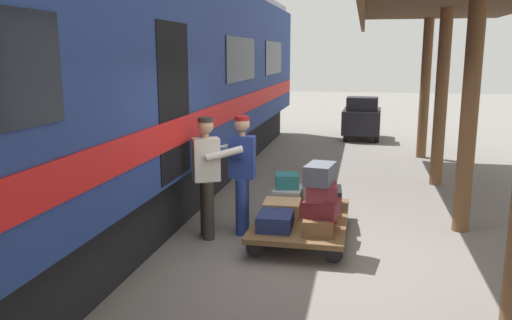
{
  "coord_description": "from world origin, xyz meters",
  "views": [
    {
      "loc": [
        -0.49,
        6.4,
        2.55
      ],
      "look_at": [
        0.89,
        -0.38,
        1.15
      ],
      "focal_mm": 36.82,
      "sensor_mm": 36.0,
      "label": 1
    }
  ],
  "objects_px": {
    "suitcase_maroon_trunk": "(322,208)",
    "luggage_cart": "(302,219)",
    "suitcase_gray_aluminum": "(288,196)",
    "suitcase_black_hardshell": "(325,197)",
    "train_car": "(68,91)",
    "suitcase_burgundy_valise": "(321,192)",
    "suitcase_orange_carryall": "(323,196)",
    "suitcase_tan_vintage": "(282,208)",
    "suitcase_slate_roller": "(320,174)",
    "suitcase_brown_leather": "(318,224)",
    "porter_by_door": "(208,173)",
    "baggage_tug": "(362,119)",
    "suitcase_teal_softside": "(287,181)",
    "porter_in_overalls": "(241,170)",
    "suitcase_navy_fabric": "(275,221)",
    "suitcase_red_plastic": "(322,211)"
  },
  "relations": [
    {
      "from": "suitcase_gray_aluminum",
      "to": "suitcase_teal_softside",
      "type": "xyz_separation_m",
      "value": [
        0.02,
        -0.02,
        0.23
      ]
    },
    {
      "from": "suitcase_brown_leather",
      "to": "suitcase_maroon_trunk",
      "type": "distance_m",
      "value": 0.21
    },
    {
      "from": "suitcase_navy_fabric",
      "to": "suitcase_maroon_trunk",
      "type": "relative_size",
      "value": 1.24
    },
    {
      "from": "suitcase_black_hardshell",
      "to": "porter_by_door",
      "type": "height_order",
      "value": "porter_by_door"
    },
    {
      "from": "porter_by_door",
      "to": "baggage_tug",
      "type": "xyz_separation_m",
      "value": [
        -2.05,
        -9.3,
        -0.3
      ]
    },
    {
      "from": "suitcase_brown_leather",
      "to": "suitcase_orange_carryall",
      "type": "distance_m",
      "value": 0.63
    },
    {
      "from": "suitcase_navy_fabric",
      "to": "suitcase_teal_softside",
      "type": "bearing_deg",
      "value": -88.9
    },
    {
      "from": "suitcase_red_plastic",
      "to": "suitcase_maroon_trunk",
      "type": "relative_size",
      "value": 1.24
    },
    {
      "from": "suitcase_tan_vintage",
      "to": "suitcase_navy_fabric",
      "type": "xyz_separation_m",
      "value": [
        0.0,
        0.59,
        -0.0
      ]
    },
    {
      "from": "suitcase_black_hardshell",
      "to": "suitcase_gray_aluminum",
      "type": "bearing_deg",
      "value": 0.0
    },
    {
      "from": "suitcase_brown_leather",
      "to": "porter_by_door",
      "type": "relative_size",
      "value": 0.35
    },
    {
      "from": "suitcase_gray_aluminum",
      "to": "baggage_tug",
      "type": "height_order",
      "value": "baggage_tug"
    },
    {
      "from": "train_car",
      "to": "suitcase_gray_aluminum",
      "type": "distance_m",
      "value": 3.49
    },
    {
      "from": "baggage_tug",
      "to": "porter_in_overalls",
      "type": "bearing_deg",
      "value": 79.66
    },
    {
      "from": "suitcase_gray_aluminum",
      "to": "suitcase_orange_carryall",
      "type": "xyz_separation_m",
      "value": [
        -0.57,
        0.59,
        0.19
      ]
    },
    {
      "from": "luggage_cart",
      "to": "baggage_tug",
      "type": "bearing_deg",
      "value": -94.81
    },
    {
      "from": "suitcase_red_plastic",
      "to": "suitcase_navy_fabric",
      "type": "xyz_separation_m",
      "value": [
        0.56,
        0.59,
        0.0
      ]
    },
    {
      "from": "suitcase_brown_leather",
      "to": "suitcase_maroon_trunk",
      "type": "bearing_deg",
      "value": -149.36
    },
    {
      "from": "suitcase_black_hardshell",
      "to": "baggage_tug",
      "type": "bearing_deg",
      "value": -93.24
    },
    {
      "from": "suitcase_maroon_trunk",
      "to": "baggage_tug",
      "type": "relative_size",
      "value": 0.24
    },
    {
      "from": "porter_in_overalls",
      "to": "suitcase_maroon_trunk",
      "type": "bearing_deg",
      "value": 154.02
    },
    {
      "from": "suitcase_tan_vintage",
      "to": "porter_in_overalls",
      "type": "distance_m",
      "value": 0.8
    },
    {
      "from": "luggage_cart",
      "to": "porter_in_overalls",
      "type": "bearing_deg",
      "value": -1.32
    },
    {
      "from": "suitcase_gray_aluminum",
      "to": "suitcase_black_hardshell",
      "type": "height_order",
      "value": "suitcase_black_hardshell"
    },
    {
      "from": "suitcase_maroon_trunk",
      "to": "suitcase_burgundy_valise",
      "type": "xyz_separation_m",
      "value": [
        0.01,
        -0.01,
        0.21
      ]
    },
    {
      "from": "suitcase_tan_vintage",
      "to": "suitcase_burgundy_valise",
      "type": "bearing_deg",
      "value": 136.34
    },
    {
      "from": "suitcase_black_hardshell",
      "to": "suitcase_red_plastic",
      "type": "bearing_deg",
      "value": 90.0
    },
    {
      "from": "suitcase_tan_vintage",
      "to": "suitcase_slate_roller",
      "type": "relative_size",
      "value": 0.98
    },
    {
      "from": "suitcase_black_hardshell",
      "to": "suitcase_burgundy_valise",
      "type": "distance_m",
      "value": 1.21
    },
    {
      "from": "suitcase_teal_softside",
      "to": "porter_in_overalls",
      "type": "xyz_separation_m",
      "value": [
        0.58,
        0.59,
        0.26
      ]
    },
    {
      "from": "suitcase_gray_aluminum",
      "to": "suitcase_tan_vintage",
      "type": "relative_size",
      "value": 1.15
    },
    {
      "from": "suitcase_red_plastic",
      "to": "suitcase_brown_leather",
      "type": "bearing_deg",
      "value": 90.0
    },
    {
      "from": "train_car",
      "to": "baggage_tug",
      "type": "xyz_separation_m",
      "value": [
        -3.85,
        -9.73,
        -1.43
      ]
    },
    {
      "from": "luggage_cart",
      "to": "suitcase_black_hardshell",
      "type": "height_order",
      "value": "suitcase_black_hardshell"
    },
    {
      "from": "train_car",
      "to": "porter_in_overalls",
      "type": "distance_m",
      "value": 2.58
    },
    {
      "from": "suitcase_gray_aluminum",
      "to": "luggage_cart",
      "type": "bearing_deg",
      "value": 115.62
    },
    {
      "from": "suitcase_gray_aluminum",
      "to": "suitcase_orange_carryall",
      "type": "bearing_deg",
      "value": 133.96
    },
    {
      "from": "suitcase_tan_vintage",
      "to": "suitcase_red_plastic",
      "type": "distance_m",
      "value": 0.56
    },
    {
      "from": "suitcase_gray_aluminum",
      "to": "porter_by_door",
      "type": "xyz_separation_m",
      "value": [
        1.01,
        0.84,
        0.5
      ]
    },
    {
      "from": "suitcase_slate_roller",
      "to": "baggage_tug",
      "type": "bearing_deg",
      "value": -92.85
    },
    {
      "from": "suitcase_orange_carryall",
      "to": "suitcase_maroon_trunk",
      "type": "distance_m",
      "value": 0.57
    },
    {
      "from": "suitcase_maroon_trunk",
      "to": "luggage_cart",
      "type": "bearing_deg",
      "value": -60.63
    },
    {
      "from": "suitcase_maroon_trunk",
      "to": "suitcase_black_hardshell",
      "type": "bearing_deg",
      "value": -88.18
    },
    {
      "from": "train_car",
      "to": "suitcase_burgundy_valise",
      "type": "distance_m",
      "value": 3.62
    },
    {
      "from": "suitcase_gray_aluminum",
      "to": "suitcase_black_hardshell",
      "type": "xyz_separation_m",
      "value": [
        -0.56,
        0.0,
        0.01
      ]
    },
    {
      "from": "suitcase_teal_softside",
      "to": "baggage_tug",
      "type": "relative_size",
      "value": 0.22
    },
    {
      "from": "suitcase_burgundy_valise",
      "to": "porter_by_door",
      "type": "bearing_deg",
      "value": -10.94
    },
    {
      "from": "suitcase_maroon_trunk",
      "to": "train_car",
      "type": "bearing_deg",
      "value": 1.92
    },
    {
      "from": "suitcase_teal_softside",
      "to": "porter_by_door",
      "type": "distance_m",
      "value": 1.34
    },
    {
      "from": "suitcase_navy_fabric",
      "to": "suitcase_slate_roller",
      "type": "distance_m",
      "value": 0.87
    }
  ]
}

